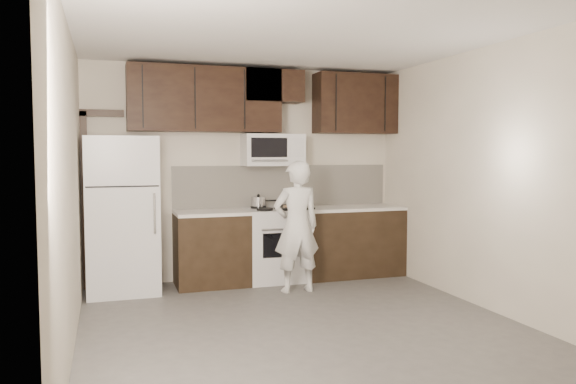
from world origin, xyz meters
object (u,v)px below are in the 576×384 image
stove (275,244)px  person (296,227)px  microwave (273,150)px  refrigerator (122,215)px

stove → person: 0.70m
stove → microwave: size_ratio=1.24×
microwave → refrigerator: bearing=-174.9°
person → stove: bearing=-86.4°
person → refrigerator: bearing=-19.1°
stove → refrigerator: bearing=-178.5°
microwave → person: microwave is taller
stove → microwave: microwave is taller
refrigerator → stove: bearing=1.5°
stove → person: size_ratio=0.62×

